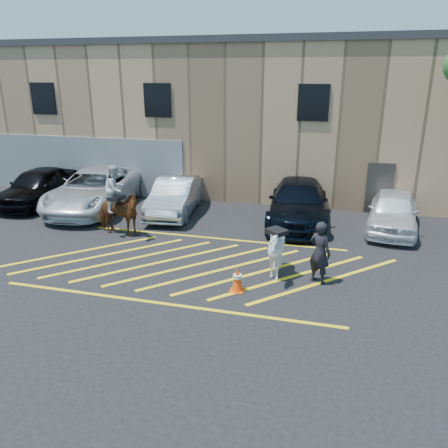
% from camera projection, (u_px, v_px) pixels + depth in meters
% --- Properties ---
extents(ground, '(90.00, 90.00, 0.00)m').
position_uv_depth(ground, '(195.00, 262.00, 14.06)').
color(ground, black).
rests_on(ground, ground).
extents(car_black_suv, '(2.31, 5.03, 1.67)m').
position_uv_depth(car_black_suv, '(38.00, 186.00, 20.11)').
color(car_black_suv, black).
rests_on(car_black_suv, ground).
extents(car_white_pickup, '(3.55, 6.49, 1.73)m').
position_uv_depth(car_white_pickup, '(95.00, 190.00, 19.39)').
color(car_white_pickup, silver).
rests_on(car_white_pickup, ground).
extents(car_silver_sedan, '(2.18, 4.82, 1.53)m').
position_uv_depth(car_silver_sedan, '(175.00, 196.00, 18.75)').
color(car_silver_sedan, '#969CA4').
rests_on(car_silver_sedan, ground).
extents(car_blue_suv, '(2.62, 5.75, 1.63)m').
position_uv_depth(car_blue_suv, '(298.00, 202.00, 17.67)').
color(car_blue_suv, black).
rests_on(car_blue_suv, ground).
extents(car_white_suv, '(2.31, 4.61, 1.51)m').
position_uv_depth(car_white_suv, '(393.00, 211.00, 16.73)').
color(car_white_suv, white).
rests_on(car_white_suv, ground).
extents(handler, '(0.81, 0.73, 1.85)m').
position_uv_depth(handler, '(320.00, 252.00, 12.40)').
color(handler, black).
rests_on(handler, ground).
extents(warehouse, '(32.42, 10.20, 7.30)m').
position_uv_depth(warehouse, '(262.00, 114.00, 23.85)').
color(warehouse, tan).
rests_on(warehouse, ground).
extents(hatching_zone, '(12.60, 5.12, 0.01)m').
position_uv_depth(hatching_zone, '(192.00, 265.00, 13.78)').
color(hatching_zone, yellow).
rests_on(hatching_zone, ground).
extents(mounted_bay, '(2.12, 1.19, 2.66)m').
position_uv_depth(mounted_bay, '(117.00, 208.00, 16.05)').
color(mounted_bay, '#5B3015').
rests_on(mounted_bay, ground).
extents(saddled_white, '(1.91, 1.93, 1.59)m').
position_uv_depth(saddled_white, '(276.00, 251.00, 12.80)').
color(saddled_white, silver).
rests_on(saddled_white, ground).
extents(traffic_cone, '(0.38, 0.38, 0.73)m').
position_uv_depth(traffic_cone, '(237.00, 279.00, 12.06)').
color(traffic_cone, '#FA480A').
rests_on(traffic_cone, ground).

